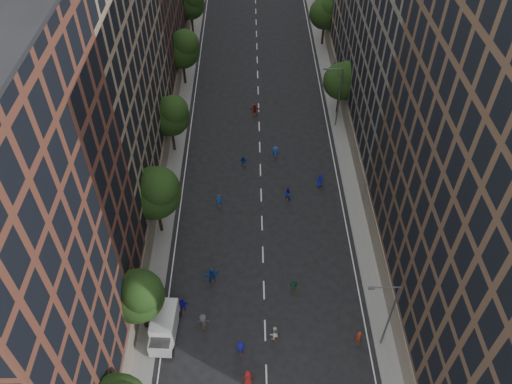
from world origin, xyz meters
TOP-DOWN VIEW (x-y plane):
  - ground at (0.00, 40.00)m, footprint 240.00×240.00m
  - sidewalk_left at (-12.00, 47.50)m, footprint 4.00×105.00m
  - sidewalk_right at (12.00, 47.50)m, footprint 4.00×105.00m
  - bldg_left_b at (-19.00, 35.00)m, footprint 14.00×26.00m
  - bldg_right_b at (19.00, 44.00)m, footprint 14.00×28.00m
  - tree_left_1 at (-11.02, 13.86)m, footprint 4.80×4.80m
  - tree_left_2 at (-10.99, 25.83)m, footprint 5.60×5.60m
  - tree_left_3 at (-11.02, 39.85)m, footprint 5.00×5.00m
  - tree_left_4 at (-11.00, 55.84)m, footprint 5.40×5.40m
  - tree_left_5 at (-11.02, 71.86)m, footprint 4.80×4.80m
  - tree_right_a at (11.38, 47.85)m, footprint 5.00×5.00m
  - tree_right_b at (11.39, 67.85)m, footprint 5.20×5.20m
  - streetlamp_near at (10.37, 12.00)m, footprint 2.64×0.22m
  - streetlamp_far at (10.37, 45.00)m, footprint 2.64×0.22m
  - cargo_van at (-9.29, 13.22)m, footprint 2.55×4.97m
  - skater_3 at (-2.26, 11.28)m, footprint 1.10×0.73m
  - skater_4 at (-7.83, 15.74)m, footprint 1.14×0.51m
  - skater_6 at (-1.61, 8.43)m, footprint 1.00×0.70m
  - skater_7 at (8.50, 12.25)m, footprint 0.60×0.40m
  - skater_8 at (0.79, 12.64)m, footprint 1.07×0.98m
  - skater_9 at (-5.79, 14.04)m, footprint 1.14×0.68m
  - skater_10 at (3.01, 17.94)m, footprint 0.89×0.38m
  - skater_11 at (-5.22, 19.15)m, footprint 1.83×1.10m
  - skater_12 at (7.13, 32.95)m, footprint 0.98×0.74m
  - skater_13 at (-4.96, 29.71)m, footprint 0.77×0.62m
  - skater_14 at (3.09, 30.85)m, footprint 0.98×0.85m
  - skater_15 at (1.94, 38.29)m, footprint 1.27×1.00m
  - skater_16 at (-2.10, 36.58)m, footprint 1.02×0.55m
  - skater_17 at (-0.57, 47.69)m, footprint 1.61×0.53m

SIDE VIEW (x-z plane):
  - ground at x=0.00m, z-range 0.00..0.00m
  - sidewalk_left at x=-12.00m, z-range 0.00..0.15m
  - sidewalk_right at x=12.00m, z-range 0.00..0.15m
  - skater_10 at x=3.01m, z-range 0.00..1.52m
  - skater_3 at x=-2.26m, z-range 0.00..1.59m
  - skater_7 at x=8.50m, z-range 0.00..1.62m
  - skater_16 at x=-2.10m, z-range 0.00..1.66m
  - skater_14 at x=3.09m, z-range 0.00..1.72m
  - skater_9 at x=-5.79m, z-range 0.00..1.72m
  - skater_15 at x=1.94m, z-range 0.00..1.73m
  - skater_17 at x=-0.57m, z-range 0.00..1.73m
  - skater_8 at x=0.79m, z-range 0.00..1.79m
  - skater_12 at x=7.13m, z-range 0.00..1.79m
  - skater_13 at x=-4.96m, z-range 0.00..1.82m
  - skater_11 at x=-5.22m, z-range 0.00..1.88m
  - skater_4 at x=-7.83m, z-range 0.00..1.92m
  - skater_6 at x=-1.61m, z-range 0.00..1.93m
  - cargo_van at x=-9.29m, z-range 0.07..2.65m
  - streetlamp_near at x=10.37m, z-range 0.64..9.70m
  - streetlamp_far at x=10.37m, z-range 0.64..9.70m
  - tree_left_1 at x=-11.02m, z-range 1.45..9.66m
  - tree_right_a at x=11.38m, z-range 1.43..9.83m
  - tree_left_5 at x=-11.02m, z-range 1.51..9.84m
  - tree_left_3 at x=-11.02m, z-range 1.53..10.11m
  - tree_right_b at x=11.39m, z-range 1.54..10.37m
  - tree_left_4 at x=-11.00m, z-range 1.56..10.63m
  - tree_left_2 at x=-10.99m, z-range 1.63..11.08m
  - bldg_right_b at x=19.00m, z-range 0.00..33.00m
  - bldg_left_b at x=-19.00m, z-range 0.00..34.00m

